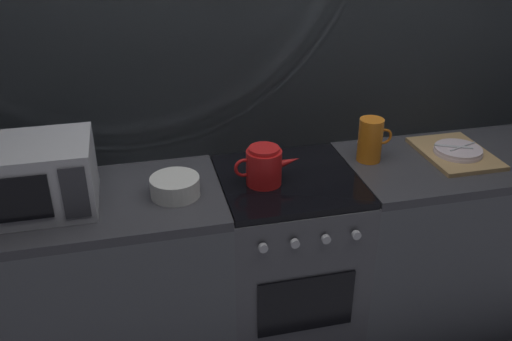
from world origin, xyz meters
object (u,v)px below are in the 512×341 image
(kettle, at_px, (264,166))
(dish_pile, at_px, (456,152))
(stove_unit, at_px, (286,262))
(microwave, at_px, (32,177))
(mixing_bowl, at_px, (175,186))
(pitcher, at_px, (371,140))

(kettle, height_order, dish_pile, kettle)
(kettle, distance_m, dish_pile, 0.94)
(stove_unit, height_order, dish_pile, dish_pile)
(stove_unit, relative_size, microwave, 1.96)
(dish_pile, bearing_deg, microwave, -178.90)
(mixing_bowl, relative_size, dish_pile, 0.50)
(kettle, bearing_deg, mixing_bowl, -177.60)
(kettle, xyz_separation_m, dish_pile, (0.93, 0.05, -0.06))
(microwave, relative_size, dish_pile, 1.15)
(microwave, distance_m, dish_pile, 1.84)
(stove_unit, height_order, mixing_bowl, mixing_bowl)
(microwave, height_order, pitcher, microwave)
(microwave, relative_size, mixing_bowl, 2.30)
(stove_unit, xyz_separation_m, kettle, (-0.12, -0.03, 0.53))
(stove_unit, bearing_deg, microwave, -179.41)
(mixing_bowl, bearing_deg, pitcher, 7.71)
(pitcher, bearing_deg, kettle, -168.55)
(mixing_bowl, height_order, dish_pile, mixing_bowl)
(mixing_bowl, bearing_deg, stove_unit, 4.77)
(microwave, xyz_separation_m, mixing_bowl, (0.53, -0.03, -0.10))
(stove_unit, bearing_deg, mixing_bowl, -175.23)
(mixing_bowl, bearing_deg, dish_pile, 2.88)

